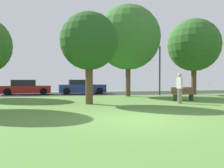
# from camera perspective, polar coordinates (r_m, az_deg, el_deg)

# --- Properties ---
(ground_plane) EXTENTS (44.00, 44.00, 0.00)m
(ground_plane) POSITION_cam_1_polar(r_m,az_deg,el_deg) (8.71, 6.78, -8.36)
(ground_plane) COLOR #547F38
(road_strip) EXTENTS (44.00, 6.40, 0.01)m
(road_strip) POSITION_cam_1_polar(r_m,az_deg,el_deg) (24.24, -7.35, -2.30)
(road_strip) COLOR #28282B
(road_strip) RESTS_ON ground_plane
(maple_tree_far) EXTENTS (4.93, 4.93, 7.15)m
(maple_tree_far) POSITION_cam_1_polar(r_m,az_deg,el_deg) (24.13, 18.91, 8.73)
(maple_tree_far) COLOR brown
(maple_tree_far) RESTS_ON ground_plane
(oak_tree_left) EXTENTS (3.37, 3.37, 5.35)m
(oak_tree_left) POSITION_cam_1_polar(r_m,az_deg,el_deg) (14.16, -5.47, 10.03)
(oak_tree_left) COLOR brown
(oak_tree_left) RESTS_ON ground_plane
(birch_tree_lone) EXTENTS (5.47, 5.47, 7.72)m
(birch_tree_lone) POSITION_cam_1_polar(r_m,az_deg,el_deg) (20.66, 3.85, 10.96)
(birch_tree_lone) COLOR brown
(birch_tree_lone) RESTS_ON ground_plane
(person_thrower) EXTENTS (0.31, 0.37, 1.81)m
(person_thrower) POSITION_cam_1_polar(r_m,az_deg,el_deg) (14.84, 15.80, -0.56)
(person_thrower) COLOR gray
(person_thrower) RESTS_ON ground_plane
(frisbee_disc) EXTENTS (0.38, 0.38, 0.04)m
(frisbee_disc) POSITION_cam_1_polar(r_m,az_deg,el_deg) (13.67, 21.89, 0.05)
(frisbee_disc) COLOR yellow
(parked_car_red) EXTENTS (4.46, 1.94, 1.40)m
(parked_car_red) POSITION_cam_1_polar(r_m,az_deg,el_deg) (24.14, -19.79, -0.86)
(parked_car_red) COLOR #B21E1E
(parked_car_red) RESTS_ON ground_plane
(parked_car_blue) EXTENTS (4.54, 2.06, 1.41)m
(parked_car_blue) POSITION_cam_1_polar(r_m,az_deg,el_deg) (24.02, -7.24, -0.78)
(parked_car_blue) COLOR #233893
(parked_car_blue) RESTS_ON ground_plane
(park_bench) EXTENTS (1.60, 0.45, 0.90)m
(park_bench) POSITION_cam_1_polar(r_m,az_deg,el_deg) (16.94, 16.49, -2.23)
(park_bench) COLOR brown
(park_bench) RESTS_ON ground_plane
(street_lamp_post) EXTENTS (0.14, 0.14, 4.50)m
(street_lamp_post) POSITION_cam_1_polar(r_m,az_deg,el_deg) (22.50, 11.28, 3.15)
(street_lamp_post) COLOR #2D2D33
(street_lamp_post) RESTS_ON ground_plane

